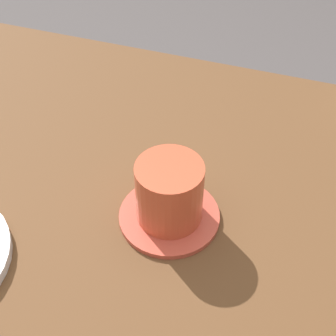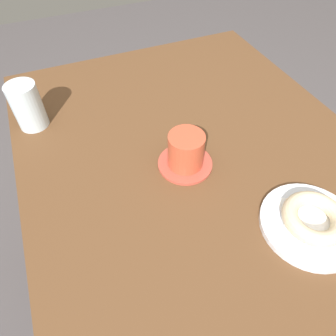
# 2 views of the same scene
# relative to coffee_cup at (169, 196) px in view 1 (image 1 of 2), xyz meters

# --- Properties ---
(table) EXTENTS (1.29, 0.83, 0.76)m
(table) POSITION_rel_coffee_cup_xyz_m (-0.09, -0.04, -0.13)
(table) COLOR brown
(table) RESTS_ON ground_plane
(coffee_cup) EXTENTS (0.13, 0.13, 0.09)m
(coffee_cup) POSITION_rel_coffee_cup_xyz_m (0.00, 0.00, 0.00)
(coffee_cup) COLOR #C34A39
(coffee_cup) RESTS_ON table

